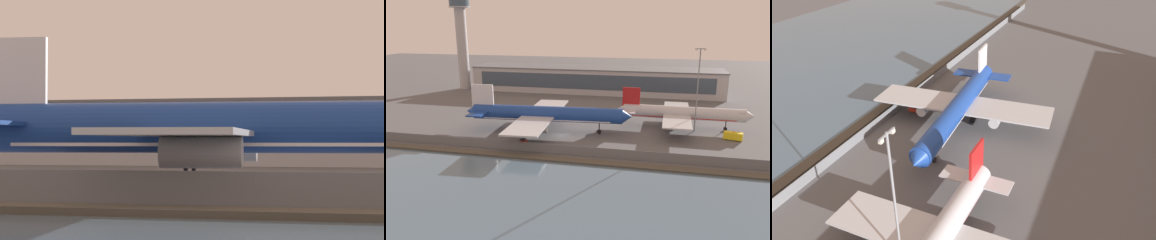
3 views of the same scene
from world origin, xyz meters
The scene contains 6 objects.
ground_plane centered at (0.00, 0.00, 0.00)m, with size 500.00×500.00×0.00m, color #565659.
shoreline_seawall centered at (0.00, -20.50, 0.25)m, with size 320.00×3.00×0.50m.
perimeter_fence centered at (0.00, -16.00, 1.27)m, with size 280.00×0.10×2.53m.
cargo_jet_blue centered at (-6.18, 2.89, 5.54)m, with size 52.60×45.59×14.51m.
baggage_tug centered at (-7.92, -11.27, 0.81)m, with size 1.68×3.24×1.80m.
apron_light_mast_apron_west centered at (39.62, 13.72, 14.23)m, with size 3.20×0.40×25.82m.
Camera 3 is at (69.87, 36.24, 47.96)m, focal length 35.00 mm.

